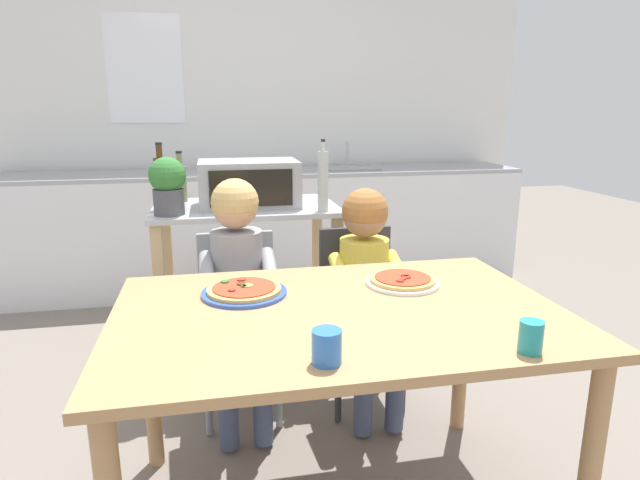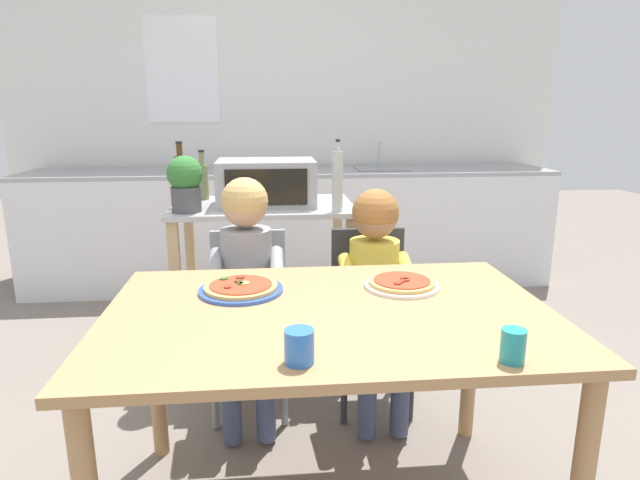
{
  "view_description": "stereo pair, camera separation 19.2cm",
  "coord_description": "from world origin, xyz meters",
  "px_view_note": "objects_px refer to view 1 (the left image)",
  "views": [
    {
      "loc": [
        -0.37,
        -1.53,
        1.37
      ],
      "look_at": [
        0.0,
        0.3,
        0.91
      ],
      "focal_mm": 29.97,
      "sensor_mm": 36.0,
      "label": 1
    },
    {
      "loc": [
        -0.18,
        -1.56,
        1.37
      ],
      "look_at": [
        0.0,
        0.3,
        0.91
      ],
      "focal_mm": 29.97,
      "sensor_mm": 36.0,
      "label": 2
    }
  ],
  "objects_px": {
    "potted_herb_plant": "(168,184)",
    "bottle_clear_vinegar": "(161,182)",
    "pizza_plate_white": "(403,281)",
    "drinking_cup_blue": "(327,347)",
    "toaster_oven": "(249,183)",
    "dining_table": "(339,337)",
    "bottle_squat_spirits": "(181,182)",
    "kitchen_island_cart": "(247,261)",
    "dining_chair_left": "(239,310)",
    "pizza_plate_blue_rimmed": "(244,291)",
    "bottle_slim_sauce": "(323,181)",
    "child_in_grey_shirt": "(238,273)",
    "dining_chair_right": "(359,303)",
    "drinking_cup_teal": "(531,337)",
    "child_in_yellow_shirt": "(367,271)"
  },
  "relations": [
    {
      "from": "potted_herb_plant",
      "to": "bottle_clear_vinegar",
      "type": "bearing_deg",
      "value": 106.01
    },
    {
      "from": "pizza_plate_white",
      "to": "drinking_cup_blue",
      "type": "xyz_separation_m",
      "value": [
        -0.39,
        -0.54,
        0.03
      ]
    },
    {
      "from": "toaster_oven",
      "to": "dining_table",
      "type": "xyz_separation_m",
      "value": [
        0.19,
        -1.17,
        -0.34
      ]
    },
    {
      "from": "bottle_squat_spirits",
      "to": "kitchen_island_cart",
      "type": "bearing_deg",
      "value": -30.04
    },
    {
      "from": "dining_chair_left",
      "to": "kitchen_island_cart",
      "type": "bearing_deg",
      "value": 80.48
    },
    {
      "from": "bottle_clear_vinegar",
      "to": "pizza_plate_blue_rimmed",
      "type": "xyz_separation_m",
      "value": [
        0.33,
        -0.97,
        -0.25
      ]
    },
    {
      "from": "potted_herb_plant",
      "to": "bottle_slim_sauce",
      "type": "bearing_deg",
      "value": -4.76
    },
    {
      "from": "bottle_squat_spirits",
      "to": "pizza_plate_blue_rimmed",
      "type": "xyz_separation_m",
      "value": [
        0.25,
        -1.19,
        -0.22
      ]
    },
    {
      "from": "potted_herb_plant",
      "to": "child_in_grey_shirt",
      "type": "distance_m",
      "value": 0.58
    },
    {
      "from": "potted_herb_plant",
      "to": "pizza_plate_blue_rimmed",
      "type": "height_order",
      "value": "potted_herb_plant"
    },
    {
      "from": "bottle_slim_sauce",
      "to": "dining_chair_right",
      "type": "height_order",
      "value": "bottle_slim_sauce"
    },
    {
      "from": "kitchen_island_cart",
      "to": "potted_herb_plant",
      "type": "xyz_separation_m",
      "value": [
        -0.36,
        -0.17,
        0.44
      ]
    },
    {
      "from": "bottle_squat_spirits",
      "to": "bottle_clear_vinegar",
      "type": "relative_size",
      "value": 0.82
    },
    {
      "from": "dining_chair_right",
      "to": "dining_table",
      "type": "bearing_deg",
      "value": -110.57
    },
    {
      "from": "dining_chair_left",
      "to": "drinking_cup_blue",
      "type": "height_order",
      "value": "drinking_cup_blue"
    },
    {
      "from": "dining_chair_left",
      "to": "toaster_oven",
      "type": "bearing_deg",
      "value": 77.41
    },
    {
      "from": "potted_herb_plant",
      "to": "dining_chair_right",
      "type": "height_order",
      "value": "potted_herb_plant"
    },
    {
      "from": "pizza_plate_white",
      "to": "child_in_grey_shirt",
      "type": "bearing_deg",
      "value": 141.15
    },
    {
      "from": "kitchen_island_cart",
      "to": "pizza_plate_white",
      "type": "bearing_deg",
      "value": -64.0
    },
    {
      "from": "pizza_plate_blue_rimmed",
      "to": "dining_table",
      "type": "bearing_deg",
      "value": -34.37
    },
    {
      "from": "pizza_plate_white",
      "to": "drinking_cup_teal",
      "type": "relative_size",
      "value": 3.04
    },
    {
      "from": "dining_chair_right",
      "to": "pizza_plate_white",
      "type": "distance_m",
      "value": 0.62
    },
    {
      "from": "kitchen_island_cart",
      "to": "drinking_cup_blue",
      "type": "height_order",
      "value": "kitchen_island_cart"
    },
    {
      "from": "bottle_clear_vinegar",
      "to": "toaster_oven",
      "type": "bearing_deg",
      "value": 1.39
    },
    {
      "from": "kitchen_island_cart",
      "to": "bottle_slim_sauce",
      "type": "relative_size",
      "value": 2.7
    },
    {
      "from": "bottle_clear_vinegar",
      "to": "drinking_cup_teal",
      "type": "relative_size",
      "value": 3.78
    },
    {
      "from": "bottle_squat_spirits",
      "to": "dining_table",
      "type": "bearing_deg",
      "value": -68.73
    },
    {
      "from": "potted_herb_plant",
      "to": "pizza_plate_white",
      "type": "bearing_deg",
      "value": -44.22
    },
    {
      "from": "dining_chair_left",
      "to": "dining_table",
      "type": "bearing_deg",
      "value": -69.48
    },
    {
      "from": "drinking_cup_teal",
      "to": "child_in_grey_shirt",
      "type": "bearing_deg",
      "value": 123.93
    },
    {
      "from": "potted_herb_plant",
      "to": "child_in_yellow_shirt",
      "type": "xyz_separation_m",
      "value": [
        0.85,
        -0.39,
        -0.35
      ]
    },
    {
      "from": "drinking_cup_teal",
      "to": "pizza_plate_blue_rimmed",
      "type": "bearing_deg",
      "value": 139.81
    },
    {
      "from": "toaster_oven",
      "to": "potted_herb_plant",
      "type": "xyz_separation_m",
      "value": [
        -0.38,
        -0.15,
        0.03
      ]
    },
    {
      "from": "pizza_plate_blue_rimmed",
      "to": "bottle_clear_vinegar",
      "type": "bearing_deg",
      "value": 108.97
    },
    {
      "from": "bottle_clear_vinegar",
      "to": "drinking_cup_teal",
      "type": "distance_m",
      "value": 1.88
    },
    {
      "from": "dining_table",
      "to": "pizza_plate_white",
      "type": "bearing_deg",
      "value": 34.03
    },
    {
      "from": "dining_chair_left",
      "to": "drinking_cup_teal",
      "type": "relative_size",
      "value": 9.38
    },
    {
      "from": "dining_chair_right",
      "to": "child_in_yellow_shirt",
      "type": "relative_size",
      "value": 0.8
    },
    {
      "from": "dining_chair_left",
      "to": "bottle_clear_vinegar",
      "type": "bearing_deg",
      "value": 129.47
    },
    {
      "from": "dining_chair_left",
      "to": "pizza_plate_white",
      "type": "bearing_deg",
      "value": -45.35
    },
    {
      "from": "bottle_squat_spirits",
      "to": "drinking_cup_blue",
      "type": "height_order",
      "value": "bottle_squat_spirits"
    },
    {
      "from": "kitchen_island_cart",
      "to": "drinking_cup_blue",
      "type": "relative_size",
      "value": 10.61
    },
    {
      "from": "toaster_oven",
      "to": "bottle_squat_spirits",
      "type": "xyz_separation_m",
      "value": [
        -0.35,
        0.21,
        -0.01
      ]
    },
    {
      "from": "potted_herb_plant",
      "to": "dining_chair_right",
      "type": "relative_size",
      "value": 0.33
    },
    {
      "from": "drinking_cup_blue",
      "to": "dining_chair_right",
      "type": "bearing_deg",
      "value": 70.19
    },
    {
      "from": "pizza_plate_blue_rimmed",
      "to": "pizza_plate_white",
      "type": "xyz_separation_m",
      "value": [
        0.56,
        -0.01,
        0.0
      ]
    },
    {
      "from": "bottle_squat_spirits",
      "to": "dining_chair_left",
      "type": "distance_m",
      "value": 0.84
    },
    {
      "from": "dining_chair_left",
      "to": "pizza_plate_blue_rimmed",
      "type": "distance_m",
      "value": 0.63
    },
    {
      "from": "pizza_plate_blue_rimmed",
      "to": "pizza_plate_white",
      "type": "bearing_deg",
      "value": -0.6
    },
    {
      "from": "dining_table",
      "to": "pizza_plate_blue_rimmed",
      "type": "xyz_separation_m",
      "value": [
        -0.28,
        0.19,
        0.11
      ]
    }
  ]
}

